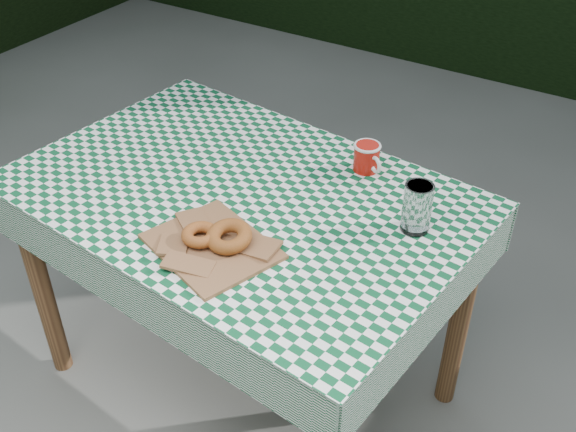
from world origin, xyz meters
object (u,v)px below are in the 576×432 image
object	(u,v)px
table	(245,297)
drinking_glass	(417,208)
coffee_mug	(367,157)
paper_bag	(212,245)

from	to	relation	value
table	drinking_glass	xyz separation A→B (m)	(0.46, 0.09, 0.45)
coffee_mug	paper_bag	bearing A→B (deg)	-76.20
paper_bag	table	bearing A→B (deg)	109.36
paper_bag	coffee_mug	size ratio (longest dim) A/B	2.06
table	coffee_mug	size ratio (longest dim) A/B	8.43
paper_bag	drinking_glass	bearing A→B (deg)	40.55
paper_bag	drinking_glass	size ratio (longest dim) A/B	2.28
paper_bag	drinking_glass	world-z (taller)	drinking_glass
drinking_glass	paper_bag	bearing A→B (deg)	-139.45
paper_bag	drinking_glass	distance (m)	0.50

